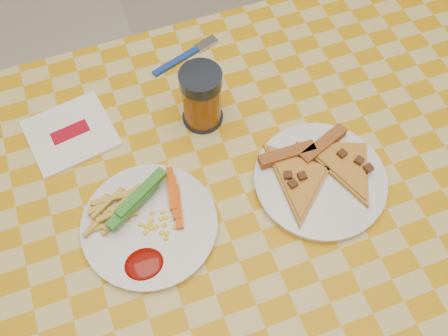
{
  "coord_description": "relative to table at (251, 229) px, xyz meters",
  "views": [
    {
      "loc": [
        -0.16,
        -0.3,
        1.49
      ],
      "look_at": [
        -0.02,
        0.08,
        0.78
      ],
      "focal_mm": 40.0,
      "sensor_mm": 36.0,
      "label": 1
    }
  ],
  "objects": [
    {
      "name": "table",
      "position": [
        0.0,
        0.0,
        0.0
      ],
      "size": [
        1.28,
        0.88,
        0.76
      ],
      "color": "silver",
      "rests_on": "ground"
    },
    {
      "name": "plate_left",
      "position": [
        -0.16,
        0.03,
        0.08
      ],
      "size": [
        0.22,
        0.22,
        0.01
      ],
      "primitive_type": "cylinder",
      "rotation": [
        0.0,
        0.0,
        0.05
      ],
      "color": "white",
      "rests_on": "table"
    },
    {
      "name": "plate_right",
      "position": [
        0.12,
        0.01,
        0.08
      ],
      "size": [
        0.23,
        0.23,
        0.01
      ],
      "primitive_type": "cylinder",
      "rotation": [
        0.0,
        0.0,
        0.08
      ],
      "color": "white",
      "rests_on": "table"
    },
    {
      "name": "pizza_slices",
      "position": [
        0.12,
        0.03,
        0.09
      ],
      "size": [
        0.23,
        0.22,
        0.02
      ],
      "color": "gold",
      "rests_on": "plate_right"
    },
    {
      "name": "napkin",
      "position": [
        -0.25,
        0.25,
        0.08
      ],
      "size": [
        0.16,
        0.15,
        0.01
      ],
      "rotation": [
        0.0,
        0.0,
        0.16
      ],
      "color": "white",
      "rests_on": "table"
    },
    {
      "name": "ground",
      "position": [
        0.0,
        0.0,
        -0.68
      ],
      "size": [
        8.0,
        8.0,
        0.0
      ],
      "primitive_type": "plane",
      "color": "beige",
      "rests_on": "ground"
    },
    {
      "name": "drink_glass",
      "position": [
        -0.02,
        0.2,
        0.13
      ],
      "size": [
        0.07,
        0.07,
        0.12
      ],
      "color": "black",
      "rests_on": "table"
    },
    {
      "name": "fork",
      "position": [
        0.0,
        0.35,
        0.08
      ],
      "size": [
        0.15,
        0.06,
        0.01
      ],
      "rotation": [
        0.0,
        0.0,
        0.32
      ],
      "color": "#163598",
      "rests_on": "table"
    },
    {
      "name": "fries_veggies",
      "position": [
        -0.17,
        0.05,
        0.1
      ],
      "size": [
        0.18,
        0.17,
        0.04
      ],
      "color": "gold",
      "rests_on": "plate_left"
    }
  ]
}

